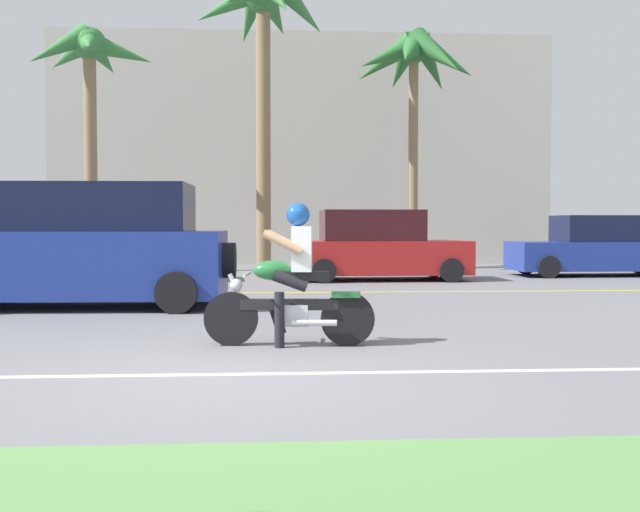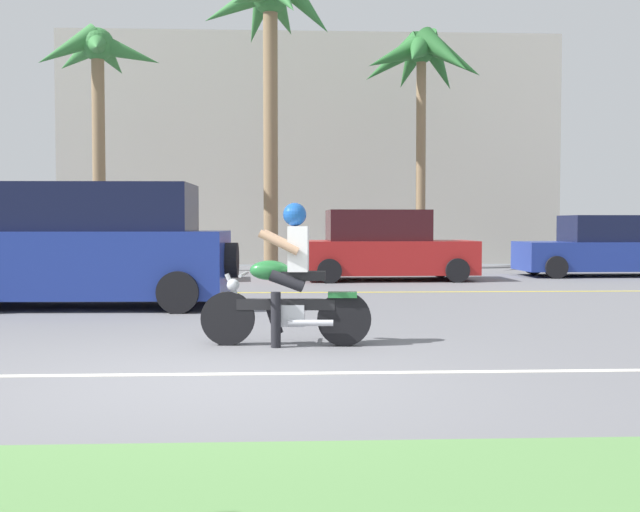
# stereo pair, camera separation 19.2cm
# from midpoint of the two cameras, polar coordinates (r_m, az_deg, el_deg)

# --- Properties ---
(ground) EXTENTS (56.00, 30.00, 0.04)m
(ground) POSITION_cam_midpoint_polar(r_m,az_deg,el_deg) (9.89, -5.68, -5.63)
(ground) COLOR slate
(lane_line_near) EXTENTS (50.40, 0.12, 0.01)m
(lane_line_near) POSITION_cam_midpoint_polar(r_m,az_deg,el_deg) (7.12, -6.85, -8.59)
(lane_line_near) COLOR silver
(lane_line_near) RESTS_ON ground
(lane_line_far) EXTENTS (50.40, 0.12, 0.01)m
(lane_line_far) POSITION_cam_midpoint_polar(r_m,az_deg,el_deg) (15.28, -4.65, -2.69)
(lane_line_far) COLOR yellow
(lane_line_far) RESTS_ON ground
(motorcyclist) EXTENTS (1.90, 0.62, 1.59)m
(motorcyclist) POSITION_cam_midpoint_polar(r_m,az_deg,el_deg) (8.62, -1.78, -2.17)
(motorcyclist) COLOR black
(motorcyclist) RESTS_ON ground
(suv_nearby) EXTENTS (4.74, 2.21, 2.00)m
(suv_nearby) POSITION_cam_midpoint_polar(r_m,az_deg,el_deg) (13.14, -16.19, 0.61)
(suv_nearby) COLOR navy
(suv_nearby) RESTS_ON ground
(parked_car_1) EXTENTS (4.54, 2.12, 1.44)m
(parked_car_1) POSITION_cam_midpoint_polar(r_m,az_deg,el_deg) (19.04, -14.52, 0.29)
(parked_car_1) COLOR silver
(parked_car_1) RESTS_ON ground
(parked_car_2) EXTENTS (4.15, 2.02, 1.68)m
(parked_car_2) POSITION_cam_midpoint_polar(r_m,az_deg,el_deg) (18.66, 5.05, 0.61)
(parked_car_2) COLOR #AD1E1E
(parked_car_2) RESTS_ON ground
(parked_car_3) EXTENTS (4.45, 1.89, 1.57)m
(parked_car_3) POSITION_cam_midpoint_polar(r_m,az_deg,el_deg) (21.40, 20.62, 0.57)
(parked_car_3) COLOR navy
(parked_car_3) RESTS_ON ground
(palm_tree_0) EXTENTS (3.82, 3.84, 7.15)m
(palm_tree_0) POSITION_cam_midpoint_polar(r_m,az_deg,el_deg) (23.61, 7.68, 13.75)
(palm_tree_0) COLOR #846B4C
(palm_tree_0) RESTS_ON ground
(palm_tree_1) EXTENTS (4.00, 4.07, 8.56)m
(palm_tree_1) POSITION_cam_midpoint_polar(r_m,az_deg,el_deg) (22.86, -3.47, 16.86)
(palm_tree_1) COLOR #846B4C
(palm_tree_1) RESTS_ON ground
(palm_tree_2) EXTENTS (3.47, 3.55, 6.79)m
(palm_tree_2) POSITION_cam_midpoint_polar(r_m,az_deg,el_deg) (22.71, -15.82, 13.22)
(palm_tree_2) COLOR #846B4C
(palm_tree_2) RESTS_ON ground
(building_far) EXTENTS (16.74, 4.00, 7.70)m
(building_far) POSITION_cam_midpoint_polar(r_m,az_deg,el_deg) (27.91, -0.55, 7.53)
(building_far) COLOR #BCB7AD
(building_far) RESTS_ON ground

